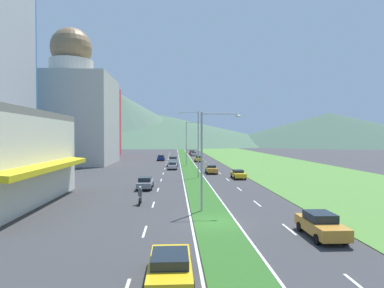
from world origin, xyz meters
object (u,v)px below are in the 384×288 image
at_px(car_7, 145,183).
at_px(pickup_truck_0, 173,161).
at_px(car_3, 161,158).
at_px(car_6, 199,159).
at_px(car_1, 194,154).
at_px(street_lamp_far, 188,140).
at_px(car_9, 321,225).
at_px(car_8, 173,166).
at_px(motorcycle_rider, 140,197).
at_px(car_4, 170,266).
at_px(street_lamp_near, 207,153).
at_px(car_2, 192,152).
at_px(street_lamp_mid, 196,140).
at_px(car_0, 238,174).
at_px(car_5, 211,169).

bearing_deg(car_7, pickup_truck_0, -5.68).
height_order(car_3, car_6, car_3).
distance_m(car_1, car_6, 26.66).
distance_m(street_lamp_far, car_9, 55.34).
height_order(car_8, motorcycle_rider, motorcycle_rider).
relative_size(car_4, car_8, 1.14).
xyz_separation_m(street_lamp_near, car_2, (3.65, 93.88, -4.34)).
height_order(car_3, pickup_truck_0, pickup_truck_0).
bearing_deg(car_2, car_4, -3.53).
bearing_deg(car_9, street_lamp_near, -138.78).
bearing_deg(street_lamp_far, car_2, 85.75).
bearing_deg(street_lamp_near, car_4, -102.19).
distance_m(street_lamp_mid, car_6, 35.00).
bearing_deg(street_lamp_mid, car_3, 100.56).
bearing_deg(car_0, street_lamp_mid, -98.08).
relative_size(street_lamp_far, car_7, 2.15).
bearing_deg(car_4, motorcycle_rider, 10.42).
relative_size(car_0, car_4, 0.96).
distance_m(street_lamp_mid, motorcycle_rider, 21.99).
bearing_deg(car_2, car_9, 1.77).
relative_size(car_1, car_2, 1.07).
height_order(street_lamp_far, car_0, street_lamp_far).
bearing_deg(car_1, street_lamp_mid, -2.97).
bearing_deg(car_8, street_lamp_far, -20.08).
xyz_separation_m(car_5, car_8, (-7.04, 7.66, -0.04)).
bearing_deg(car_4, car_0, -15.68).
bearing_deg(street_lamp_mid, street_lamp_near, -91.48).
xyz_separation_m(street_lamp_far, pickup_truck_0, (-3.40, -0.73, -4.78)).
bearing_deg(car_5, car_2, -179.89).
bearing_deg(car_8, street_lamp_near, -175.04).
bearing_deg(car_3, car_7, -179.88).
relative_size(car_1, car_3, 0.92).
relative_size(street_lamp_near, car_9, 1.92).
bearing_deg(car_1, car_2, -179.17).
relative_size(street_lamp_near, car_2, 2.18).
height_order(street_lamp_mid, car_3, street_lamp_mid).
bearing_deg(street_lamp_near, car_8, 94.96).
bearing_deg(car_6, car_8, -18.33).
xyz_separation_m(car_1, car_4, (-6.78, -98.53, -0.05)).
relative_size(street_lamp_near, car_6, 1.90).
bearing_deg(car_7, street_lamp_near, -153.23).
relative_size(street_lamp_far, car_6, 2.19).
bearing_deg(car_9, car_5, -175.44).
bearing_deg(car_2, car_6, -0.26).
bearing_deg(motorcycle_rider, car_5, -20.43).
relative_size(car_4, motorcycle_rider, 2.34).
relative_size(street_lamp_mid, car_6, 2.32).
distance_m(car_2, car_6, 35.90).
bearing_deg(street_lamp_mid, car_2, 87.53).
bearing_deg(street_lamp_near, car_2, 87.78).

